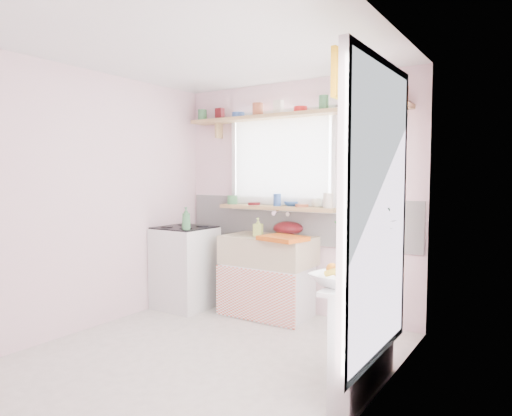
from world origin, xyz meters
The scene contains 19 objects.
room centered at (0.66, 0.86, 1.37)m, with size 3.20×3.20×3.20m.
sink_unit centered at (-0.15, 1.29, 0.43)m, with size 0.95×0.65×1.11m.
cooker centered at (-1.10, 1.05, 0.46)m, with size 0.58×0.58×0.93m.
radiator_ledge centered at (1.30, 0.20, 0.40)m, with size 0.22×0.95×0.78m.
windowsill centered at (-0.15, 1.48, 1.14)m, with size 1.40×0.22×0.04m, color tan.
pine_shelf centered at (0.00, 1.47, 2.12)m, with size 2.52×0.24×0.04m, color tan.
shelf_crockery centered at (-0.02, 1.47, 2.19)m, with size 2.47×0.11×0.12m.
sill_crockery centered at (-0.15, 1.48, 1.22)m, with size 1.35×0.11×0.12m.
dish_tray centered at (0.14, 1.10, 0.87)m, with size 0.43×0.33×0.04m, color #D65A13.
colander centered at (-0.02, 1.50, 0.92)m, with size 0.32×0.32×0.15m, color #540E13.
jade_plant centered at (1.21, 0.46, 1.02)m, with size 0.45×0.39×0.50m, color #235927.
fruit_bowl centered at (1.21, -0.06, 0.82)m, with size 0.33×0.33×0.08m, color white.
herb_pot centered at (1.33, -0.19, 0.87)m, with size 0.11×0.07×0.20m, color #296629.
soap_bottle_sink centered at (-0.24, 1.24, 0.95)m, with size 0.09×0.09×0.19m, color #B9CD5B.
sill_cup centered at (0.29, 1.54, 1.21)m, with size 0.12×0.12×0.09m, color silver.
sill_bowl centered at (0.00, 1.54, 1.19)m, with size 0.17×0.17×0.05m, color #3662AF.
shelf_vase centered at (1.10, 1.53, 2.22)m, with size 0.15×0.15×0.15m, color #A66433.
cooker_bottle centered at (-0.88, 0.83, 1.04)m, with size 0.09×0.09×0.24m, color #3D7B4A.
fruit centered at (1.22, -0.05, 0.88)m, with size 0.20×0.14×0.10m.
Camera 1 is at (2.35, -2.77, 1.48)m, focal length 32.00 mm.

